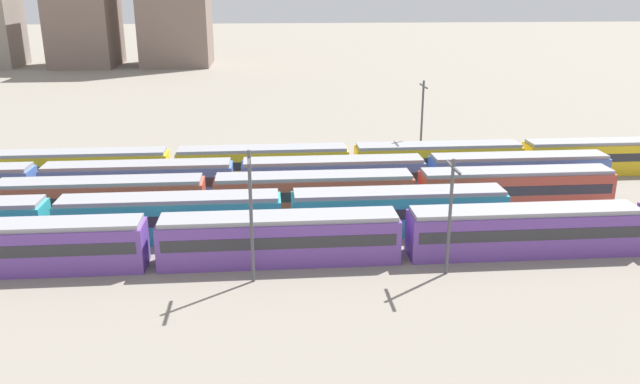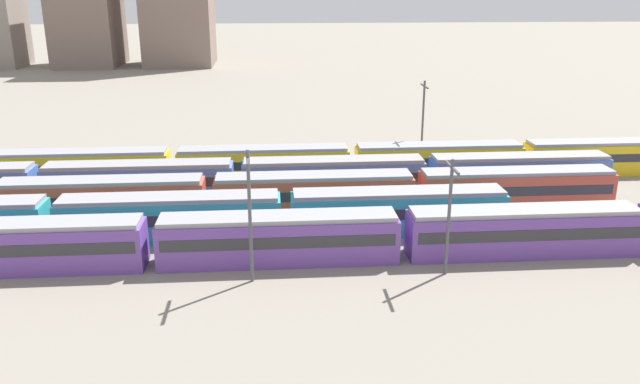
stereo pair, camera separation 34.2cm
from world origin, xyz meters
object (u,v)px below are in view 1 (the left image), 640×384
object	(u,v)px
train_track_2	(209,196)
catenary_pole_0	(450,211)
train_track_4	(522,158)
catenary_pole_2	(251,210)
catenary_pole_1	(422,121)
train_track_3	(237,179)
train_track_0	(523,230)
train_track_1	(171,217)

from	to	relation	value
train_track_2	catenary_pole_0	bearing A→B (deg)	-36.83
train_track_4	catenary_pole_2	bearing A→B (deg)	-140.42
catenary_pole_1	catenary_pole_2	size ratio (longest dim) A/B	1.05
train_track_3	train_track_0	bearing A→B (deg)	-34.54
train_track_0	catenary_pole_2	world-z (taller)	catenary_pole_2
train_track_4	catenary_pole_1	xyz separation A→B (m)	(-10.60, 3.28, 3.67)
train_track_0	catenary_pole_1	size ratio (longest dim) A/B	9.31
train_track_1	train_track_3	distance (m)	11.54
train_track_0	catenary_pole_2	distance (m)	21.39
catenary_pole_1	train_track_2	bearing A→B (deg)	-148.77
catenary_pole_2	train_track_1	bearing A→B (deg)	128.88
catenary_pole_2	catenary_pole_0	bearing A→B (deg)	0.38
train_track_4	catenary_pole_0	xyz separation A→B (m)	(-15.09, -23.93, 2.94)
catenary_pole_2	train_track_3	bearing A→B (deg)	95.47
train_track_4	catenary_pole_2	world-z (taller)	catenary_pole_2
train_track_2	catenary_pole_2	size ratio (longest dim) A/B	7.78
train_track_0	train_track_4	xyz separation A→B (m)	(8.21, 20.80, 0.00)
catenary_pole_0	train_track_1	bearing A→B (deg)	158.14
train_track_0	train_track_1	distance (m)	28.14
train_track_4	train_track_2	bearing A→B (deg)	-162.59
train_track_1	train_track_4	world-z (taller)	same
train_track_1	train_track_4	distance (m)	39.11
train_track_1	train_track_0	bearing A→B (deg)	-10.65
train_track_1	catenary_pole_2	xyz separation A→B (m)	(6.80, -8.43, 3.44)
train_track_3	catenary_pole_2	size ratio (longest dim) A/B	7.78
train_track_4	train_track_1	bearing A→B (deg)	-156.49
train_track_0	train_track_1	size ratio (longest dim) A/B	1.68
train_track_2	catenary_pole_0	world-z (taller)	catenary_pole_0
train_track_0	train_track_3	xyz separation A→B (m)	(-22.67, 15.60, 0.00)
train_track_1	catenary_pole_1	bearing A→B (deg)	36.77
train_track_4	train_track_3	bearing A→B (deg)	-170.44
train_track_1	train_track_2	distance (m)	5.86
train_track_2	train_track_3	bearing A→B (deg)	66.25
train_track_2	catenary_pole_0	xyz separation A→B (m)	(18.07, -13.53, 2.94)
train_track_3	train_track_2	bearing A→B (deg)	-113.75
train_track_1	train_track_3	bearing A→B (deg)	64.35
train_track_0	catenary_pole_2	bearing A→B (deg)	-171.20
train_track_0	train_track_4	bearing A→B (deg)	68.46
train_track_2	catenary_pole_1	bearing A→B (deg)	31.23
train_track_3	catenary_pole_1	bearing A→B (deg)	22.70
catenary_pole_0	train_track_0	bearing A→B (deg)	24.48
train_track_2	catenary_pole_0	distance (m)	22.77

